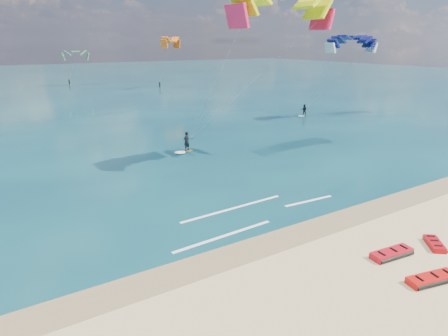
# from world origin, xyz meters

# --- Properties ---
(ground) EXTENTS (320.00, 320.00, 0.00)m
(ground) POSITION_xyz_m (0.00, 40.00, 0.00)
(ground) COLOR tan
(ground) RESTS_ON ground
(wet_sand_strip) EXTENTS (320.00, 2.40, 0.01)m
(wet_sand_strip) POSITION_xyz_m (0.00, 3.00, 0.00)
(wet_sand_strip) COLOR brown
(wet_sand_strip) RESTS_ON ground
(sea) EXTENTS (320.00, 200.00, 0.04)m
(sea) POSITION_xyz_m (0.00, 104.00, 0.02)
(sea) COLOR #0B313D
(sea) RESTS_ON ground
(packed_kite_left) EXTENTS (2.96, 1.68, 0.40)m
(packed_kite_left) POSITION_xyz_m (3.67, -4.22, 0.00)
(packed_kite_left) COLOR red
(packed_kite_left) RESTS_ON ground
(packed_kite_mid) EXTENTS (2.80, 1.43, 0.41)m
(packed_kite_mid) POSITION_xyz_m (4.11, -1.70, 0.00)
(packed_kite_mid) COLOR red
(packed_kite_mid) RESTS_ON ground
(packed_kite_right) EXTENTS (2.01, 2.13, 0.37)m
(packed_kite_right) POSITION_xyz_m (7.09, -2.29, 0.00)
(packed_kite_right) COLOR #B3070D
(packed_kite_right) RESTS_ON ground
(kitesurfer_main) EXTENTS (13.90, 10.50, 16.97)m
(kitesurfer_main) POSITION_xyz_m (7.23, 18.56, 8.55)
(kitesurfer_main) COLOR gold
(kitesurfer_main) RESTS_ON sea
(kitesurfer_far) EXTENTS (9.49, 7.68, 13.10)m
(kitesurfer_far) POSITION_xyz_m (30.81, 28.99, 6.81)
(kitesurfer_far) COLOR #B3B91B
(kitesurfer_far) RESTS_ON sea
(shoreline_foam) EXTENTS (13.54, 3.67, 0.01)m
(shoreline_foam) POSITION_xyz_m (0.62, 6.60, 0.04)
(shoreline_foam) COLOR white
(shoreline_foam) RESTS_ON ground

